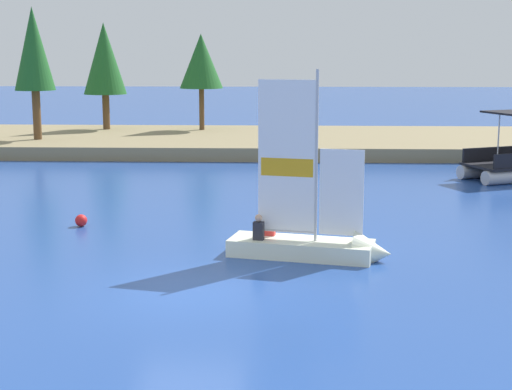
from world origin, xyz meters
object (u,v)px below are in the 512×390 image
Objects in this scene: shoreline_tree_midleft at (104,59)px; channel_buoy at (81,220)px; shoreline_tree_centre at (201,61)px; shoreline_tree_left at (34,50)px; sailboat at (324,243)px.

shoreline_tree_midleft is 16.64× the size of channel_buoy.
shoreline_tree_left is at bearing -146.69° from shoreline_tree_centre.
shoreline_tree_left is 10.05m from shoreline_tree_centre.
sailboat is 14.02× the size of channel_buoy.
channel_buoy is at bearing -93.26° from shoreline_tree_centre.
shoreline_tree_centre reaches higher than sailboat.
shoreline_tree_left is 26.55m from sailboat.
shoreline_tree_left is at bearing -114.14° from shoreline_tree_midleft.
shoreline_tree_centre is 1.06× the size of sailboat.
shoreline_tree_left reaches higher than channel_buoy.
sailboat is (6.19, -27.13, -4.37)m from shoreline_tree_centre.
channel_buoy is (-1.34, -23.58, -4.60)m from shoreline_tree_centre.
shoreline_tree_centre is (8.38, 5.51, -0.68)m from shoreline_tree_left.
sailboat reaches higher than channel_buoy.
shoreline_tree_midleft is 24.56m from channel_buoy.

